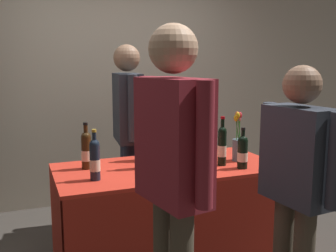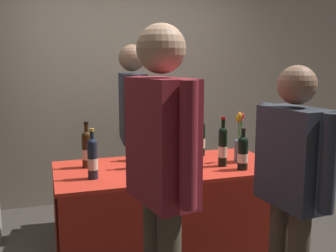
{
  "view_description": "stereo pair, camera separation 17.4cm",
  "coord_description": "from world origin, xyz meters",
  "px_view_note": "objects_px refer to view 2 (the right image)",
  "views": [
    {
      "loc": [
        -1.01,
        -2.61,
        1.56
      ],
      "look_at": [
        0.0,
        0.0,
        1.1
      ],
      "focal_mm": 41.88,
      "sensor_mm": 36.0,
      "label": 1
    },
    {
      "loc": [
        -0.84,
        -2.67,
        1.56
      ],
      "look_at": [
        0.0,
        0.0,
        1.1
      ],
      "focal_mm": 41.88,
      "sensor_mm": 36.0,
      "label": 2
    }
  ],
  "objects_px": {
    "display_bottle_0": "(223,146)",
    "flower_vase": "(241,146)",
    "taster_foreground_right": "(292,179)",
    "featured_wine_bottle": "(157,144)",
    "vendor_presenter": "(133,120)",
    "wine_glass_near_vendor": "(163,150)",
    "tasting_table": "(168,198)"
  },
  "relations": [
    {
      "from": "tasting_table",
      "to": "wine_glass_near_vendor",
      "type": "xyz_separation_m",
      "value": [
        -0.01,
        0.08,
        0.35
      ]
    },
    {
      "from": "taster_foreground_right",
      "to": "flower_vase",
      "type": "bearing_deg",
      "value": -14.08
    },
    {
      "from": "display_bottle_0",
      "to": "wine_glass_near_vendor",
      "type": "bearing_deg",
      "value": 153.7
    },
    {
      "from": "featured_wine_bottle",
      "to": "taster_foreground_right",
      "type": "bearing_deg",
      "value": -65.96
    },
    {
      "from": "wine_glass_near_vendor",
      "to": "taster_foreground_right",
      "type": "bearing_deg",
      "value": -64.39
    },
    {
      "from": "featured_wine_bottle",
      "to": "taster_foreground_right",
      "type": "height_order",
      "value": "taster_foreground_right"
    },
    {
      "from": "featured_wine_bottle",
      "to": "display_bottle_0",
      "type": "bearing_deg",
      "value": -36.37
    },
    {
      "from": "display_bottle_0",
      "to": "vendor_presenter",
      "type": "xyz_separation_m",
      "value": [
        -0.48,
        0.88,
        0.09
      ]
    },
    {
      "from": "flower_vase",
      "to": "wine_glass_near_vendor",
      "type": "bearing_deg",
      "value": 168.18
    },
    {
      "from": "flower_vase",
      "to": "vendor_presenter",
      "type": "bearing_deg",
      "value": 129.4
    },
    {
      "from": "display_bottle_0",
      "to": "flower_vase",
      "type": "xyz_separation_m",
      "value": [
        0.19,
        0.07,
        -0.03
      ]
    },
    {
      "from": "flower_vase",
      "to": "taster_foreground_right",
      "type": "distance_m",
      "value": 0.84
    },
    {
      "from": "taster_foreground_right",
      "to": "featured_wine_bottle",
      "type": "bearing_deg",
      "value": 18.59
    },
    {
      "from": "display_bottle_0",
      "to": "wine_glass_near_vendor",
      "type": "height_order",
      "value": "display_bottle_0"
    },
    {
      "from": "wine_glass_near_vendor",
      "to": "vendor_presenter",
      "type": "xyz_separation_m",
      "value": [
        -0.08,
        0.69,
        0.13
      ]
    },
    {
      "from": "flower_vase",
      "to": "taster_foreground_right",
      "type": "bearing_deg",
      "value": -98.63
    },
    {
      "from": "wine_glass_near_vendor",
      "to": "flower_vase",
      "type": "bearing_deg",
      "value": -11.82
    },
    {
      "from": "featured_wine_bottle",
      "to": "display_bottle_0",
      "type": "height_order",
      "value": "display_bottle_0"
    },
    {
      "from": "display_bottle_0",
      "to": "wine_glass_near_vendor",
      "type": "distance_m",
      "value": 0.45
    },
    {
      "from": "featured_wine_bottle",
      "to": "taster_foreground_right",
      "type": "xyz_separation_m",
      "value": [
        0.48,
        -1.07,
        -0.02
      ]
    },
    {
      "from": "wine_glass_near_vendor",
      "to": "flower_vase",
      "type": "distance_m",
      "value": 0.6
    },
    {
      "from": "tasting_table",
      "to": "flower_vase",
      "type": "height_order",
      "value": "flower_vase"
    },
    {
      "from": "tasting_table",
      "to": "display_bottle_0",
      "type": "height_order",
      "value": "display_bottle_0"
    },
    {
      "from": "display_bottle_0",
      "to": "vendor_presenter",
      "type": "bearing_deg",
      "value": 118.34
    },
    {
      "from": "wine_glass_near_vendor",
      "to": "taster_foreground_right",
      "type": "height_order",
      "value": "taster_foreground_right"
    },
    {
      "from": "flower_vase",
      "to": "taster_foreground_right",
      "type": "relative_size",
      "value": 0.25
    },
    {
      "from": "wine_glass_near_vendor",
      "to": "flower_vase",
      "type": "height_order",
      "value": "flower_vase"
    },
    {
      "from": "display_bottle_0",
      "to": "wine_glass_near_vendor",
      "type": "relative_size",
      "value": 2.48
    },
    {
      "from": "tasting_table",
      "to": "featured_wine_bottle",
      "type": "height_order",
      "value": "featured_wine_bottle"
    },
    {
      "from": "vendor_presenter",
      "to": "featured_wine_bottle",
      "type": "bearing_deg",
      "value": 12.33
    },
    {
      "from": "display_bottle_0",
      "to": "taster_foreground_right",
      "type": "relative_size",
      "value": 0.24
    },
    {
      "from": "flower_vase",
      "to": "vendor_presenter",
      "type": "distance_m",
      "value": 1.05
    }
  ]
}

